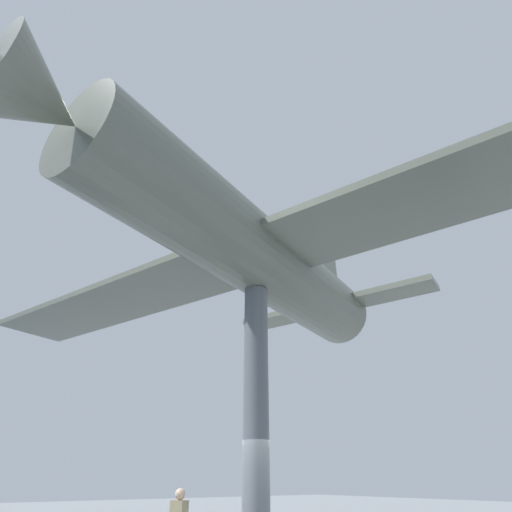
{
  "coord_description": "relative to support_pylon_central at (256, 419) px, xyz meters",
  "views": [
    {
      "loc": [
        -7.08,
        5.18,
        1.81
      ],
      "look_at": [
        0.0,
        0.0,
        6.74
      ],
      "focal_mm": 28.0,
      "sensor_mm": 36.0,
      "label": 1
    }
  ],
  "objects": [
    {
      "name": "support_pylon_central",
      "position": [
        0.0,
        0.0,
        0.0
      ],
      "size": [
        0.54,
        0.54,
        5.78
      ],
      "color": "slate",
      "rests_on": "ground_plane"
    },
    {
      "name": "suspended_airplane",
      "position": [
        -0.09,
        0.25,
        3.86
      ],
      "size": [
        20.46,
        12.31,
        3.19
      ],
      "rotation": [
        0.0,
        0.0,
        0.34
      ],
      "color": "slate",
      "rests_on": "support_pylon_central"
    }
  ]
}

